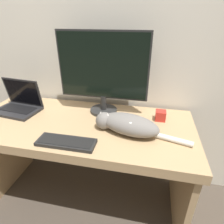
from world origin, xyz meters
The scene contains 7 objects.
wall_back centered at (0.00, 0.73, 1.30)m, with size 6.40×0.06×2.60m.
desk centered at (0.00, 0.33, 0.59)m, with size 1.52×0.67×0.74m.
monitor centered at (0.12, 0.53, 1.04)m, with size 0.63×0.20×0.57m.
laptop centered at (-0.51, 0.41, 0.78)m, with size 0.34×0.25×0.23m.
external_keyboard centered at (0.01, 0.09, 0.75)m, with size 0.33×0.12×0.02m.
cat centered at (0.33, 0.28, 0.80)m, with size 0.59×0.26×0.12m.
small_toy centered at (0.54, 0.48, 0.77)m, with size 0.07×0.07×0.07m.
Camera 1 is at (0.44, -0.70, 1.38)m, focal length 30.00 mm.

